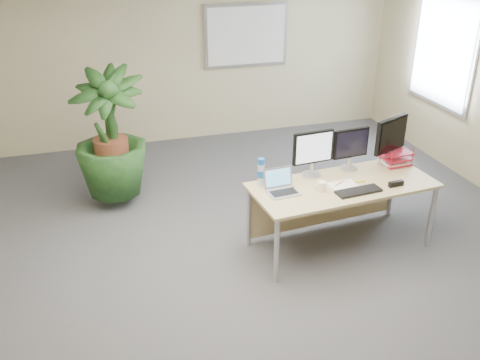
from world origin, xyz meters
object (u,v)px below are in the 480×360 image
object	(u,v)px
floor_plant	(111,146)
monitor_left	(313,151)
desk	(337,193)
monitor_right	(350,146)
laptop	(281,186)

from	to	relation	value
floor_plant	monitor_left	bearing A→B (deg)	-34.80
desk	monitor_left	size ratio (longest dim) A/B	3.98
monitor_left	monitor_right	bearing A→B (deg)	5.53
desk	monitor_right	bearing A→B (deg)	43.28
monitor_right	laptop	world-z (taller)	monitor_right
laptop	monitor_right	bearing A→B (deg)	17.88
desk	monitor_left	world-z (taller)	monitor_left
monitor_left	laptop	size ratio (longest dim) A/B	1.51
floor_plant	laptop	size ratio (longest dim) A/B	4.67
floor_plant	laptop	bearing A→B (deg)	-46.44
monitor_right	monitor_left	bearing A→B (deg)	-174.47
laptop	floor_plant	bearing A→B (deg)	133.56
desk	monitor_left	distance (m)	0.51
desk	floor_plant	distance (m)	2.64
floor_plant	monitor_right	size ratio (longest dim) A/B	3.34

